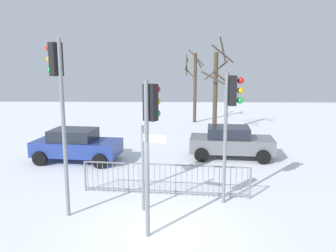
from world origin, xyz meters
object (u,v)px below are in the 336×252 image
car_grey_mid (230,142)px  traffic_light_rear_right (231,109)px  car_blue_near (76,145)px  bare_tree_left (216,89)px  direction_sign_post (145,163)px  traffic_light_mid_right (58,89)px  bare_tree_centre (194,85)px  traffic_light_mid_left (150,123)px

car_grey_mid → traffic_light_rear_right: bearing=-93.5°
car_blue_near → bare_tree_left: size_ratio=0.67×
direction_sign_post → car_blue_near: direction_sign_post is taller
traffic_light_mid_right → traffic_light_rear_right: bearing=-45.9°
car_grey_mid → bare_tree_centre: bare_tree_centre is taller
traffic_light_rear_right → bare_tree_left: bearing=171.8°
bare_tree_left → traffic_light_rear_right: bearing=-94.1°
traffic_light_rear_right → bare_tree_left: 11.11m
traffic_light_mid_left → traffic_light_mid_right: traffic_light_mid_right is taller
traffic_light_mid_left → car_blue_near: traffic_light_mid_left is taller
traffic_light_rear_right → bare_tree_centre: (-0.35, 14.91, -0.22)m
car_grey_mid → bare_tree_left: (-0.08, 5.82, 2.03)m
traffic_light_mid_left → car_grey_mid: traffic_light_mid_left is taller
traffic_light_mid_left → traffic_light_rear_right: bearing=75.5°
car_grey_mid → car_blue_near: same height
traffic_light_rear_right → car_grey_mid: size_ratio=1.04×
traffic_light_mid_left → bare_tree_centre: bearing=116.8°
car_blue_near → bare_tree_centre: (5.80, 10.43, 2.03)m
direction_sign_post → bare_tree_left: size_ratio=0.44×
traffic_light_rear_right → car_blue_near: size_ratio=1.03×
direction_sign_post → bare_tree_left: bearing=96.9°
traffic_light_rear_right → traffic_light_mid_left: (-2.30, -2.08, -0.09)m
traffic_light_rear_right → bare_tree_left: size_ratio=0.70×
traffic_light_mid_right → bare_tree_centre: 16.56m
direction_sign_post → bare_tree_centre: bearing=104.7°
car_grey_mid → bare_tree_centre: (-1.22, 9.65, 2.03)m
car_blue_near → bare_tree_centre: bearing=68.0°
traffic_light_rear_right → car_blue_near: 7.93m
bare_tree_left → car_blue_near: bearing=-136.4°
traffic_light_mid_right → bare_tree_left: bearing=7.4°
traffic_light_rear_right → bare_tree_centre: size_ratio=0.78×
traffic_light_mid_right → direction_sign_post: traffic_light_mid_right is taller
car_blue_near → bare_tree_centre: 12.10m
traffic_light_mid_left → traffic_light_mid_right: size_ratio=0.79×
traffic_light_rear_right → car_grey_mid: bearing=166.5°
car_blue_near → traffic_light_mid_left: bearing=-52.6°
traffic_light_mid_right → direction_sign_post: (2.33, 0.32, -2.20)m
car_grey_mid → bare_tree_centre: 9.94m
direction_sign_post → car_grey_mid: direction_sign_post is taller
traffic_light_mid_right → bare_tree_centre: bearing=16.7°
car_blue_near → bare_tree_left: (6.94, 6.60, 2.03)m
traffic_light_rear_right → direction_sign_post: bearing=-79.6°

